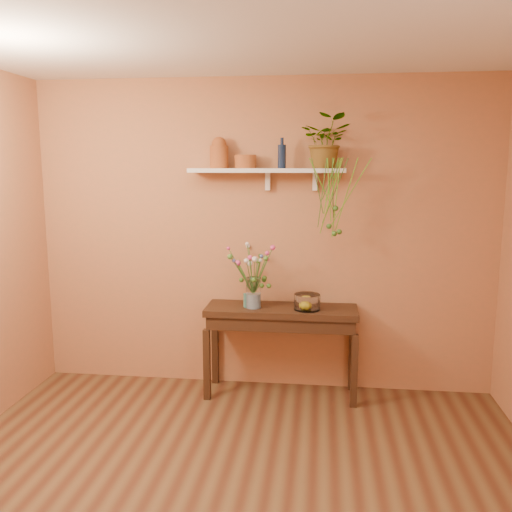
{
  "coord_description": "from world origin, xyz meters",
  "views": [
    {
      "loc": [
        0.51,
        -2.64,
        1.96
      ],
      "look_at": [
        0.0,
        1.55,
        1.25
      ],
      "focal_mm": 37.79,
      "sensor_mm": 36.0,
      "label": 1
    }
  ],
  "objects_px": {
    "sideboard": "(281,320)",
    "glass_bowl": "(307,302)",
    "terracotta_jug": "(219,153)",
    "glass_vase": "(253,295)",
    "bouquet": "(253,265)",
    "spider_plant": "(327,141)",
    "blue_bottle": "(282,156)"
  },
  "relations": [
    {
      "from": "sideboard",
      "to": "glass_bowl",
      "type": "relative_size",
      "value": 5.89
    },
    {
      "from": "sideboard",
      "to": "terracotta_jug",
      "type": "relative_size",
      "value": 4.91
    },
    {
      "from": "glass_vase",
      "to": "bouquet",
      "type": "bearing_deg",
      "value": -126.69
    },
    {
      "from": "bouquet",
      "to": "glass_bowl",
      "type": "relative_size",
      "value": 2.12
    },
    {
      "from": "terracotta_jug",
      "to": "glass_bowl",
      "type": "height_order",
      "value": "terracotta_jug"
    },
    {
      "from": "bouquet",
      "to": "glass_vase",
      "type": "bearing_deg",
      "value": 53.31
    },
    {
      "from": "spider_plant",
      "to": "glass_vase",
      "type": "distance_m",
      "value": 1.4
    },
    {
      "from": "sideboard",
      "to": "blue_bottle",
      "type": "bearing_deg",
      "value": 98.3
    },
    {
      "from": "sideboard",
      "to": "bouquet",
      "type": "bearing_deg",
      "value": -167.92
    },
    {
      "from": "terracotta_jug",
      "to": "glass_vase",
      "type": "distance_m",
      "value": 1.23
    },
    {
      "from": "sideboard",
      "to": "blue_bottle",
      "type": "relative_size",
      "value": 5.15
    },
    {
      "from": "blue_bottle",
      "to": "glass_bowl",
      "type": "xyz_separation_m",
      "value": [
        0.23,
        -0.13,
        -1.2
      ]
    },
    {
      "from": "spider_plant",
      "to": "glass_bowl",
      "type": "relative_size",
      "value": 1.99
    },
    {
      "from": "terracotta_jug",
      "to": "glass_vase",
      "type": "height_order",
      "value": "terracotta_jug"
    },
    {
      "from": "sideboard",
      "to": "bouquet",
      "type": "height_order",
      "value": "bouquet"
    },
    {
      "from": "blue_bottle",
      "to": "spider_plant",
      "type": "xyz_separation_m",
      "value": [
        0.36,
        -0.01,
        0.12
      ]
    },
    {
      "from": "blue_bottle",
      "to": "glass_bowl",
      "type": "height_order",
      "value": "blue_bottle"
    },
    {
      "from": "sideboard",
      "to": "terracotta_jug",
      "type": "bearing_deg",
      "value": 167.22
    },
    {
      "from": "sideboard",
      "to": "spider_plant",
      "type": "bearing_deg",
      "value": 12.35
    },
    {
      "from": "sideboard",
      "to": "glass_bowl",
      "type": "height_order",
      "value": "glass_bowl"
    },
    {
      "from": "blue_bottle",
      "to": "bouquet",
      "type": "relative_size",
      "value": 0.54
    },
    {
      "from": "glass_vase",
      "to": "sideboard",
      "type": "bearing_deg",
      "value": 10.44
    },
    {
      "from": "terracotta_jug",
      "to": "blue_bottle",
      "type": "bearing_deg",
      "value": -4.18
    },
    {
      "from": "sideboard",
      "to": "glass_vase",
      "type": "xyz_separation_m",
      "value": [
        -0.23,
        -0.04,
        0.22
      ]
    },
    {
      "from": "glass_vase",
      "to": "bouquet",
      "type": "height_order",
      "value": "bouquet"
    },
    {
      "from": "terracotta_jug",
      "to": "bouquet",
      "type": "relative_size",
      "value": 0.56
    },
    {
      "from": "blue_bottle",
      "to": "bouquet",
      "type": "height_order",
      "value": "blue_bottle"
    },
    {
      "from": "spider_plant",
      "to": "glass_vase",
      "type": "xyz_separation_m",
      "value": [
        -0.58,
        -0.12,
        -1.27
      ]
    },
    {
      "from": "blue_bottle",
      "to": "spider_plant",
      "type": "relative_size",
      "value": 0.57
    },
    {
      "from": "sideboard",
      "to": "blue_bottle",
      "type": "xyz_separation_m",
      "value": [
        -0.01,
        0.08,
        1.38
      ]
    },
    {
      "from": "terracotta_jug",
      "to": "blue_bottle",
      "type": "relative_size",
      "value": 1.05
    },
    {
      "from": "terracotta_jug",
      "to": "glass_vase",
      "type": "relative_size",
      "value": 1.0
    }
  ]
}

